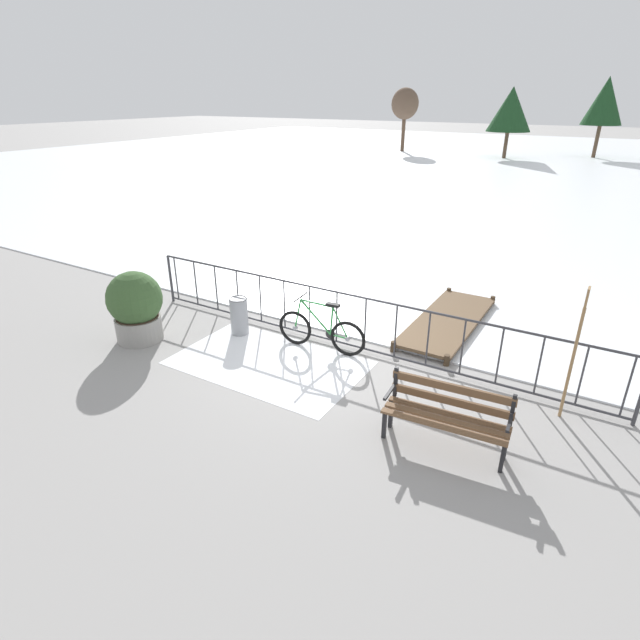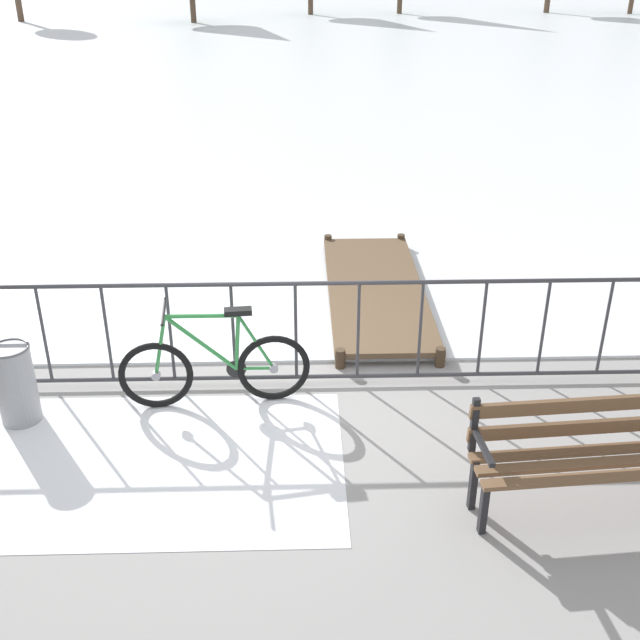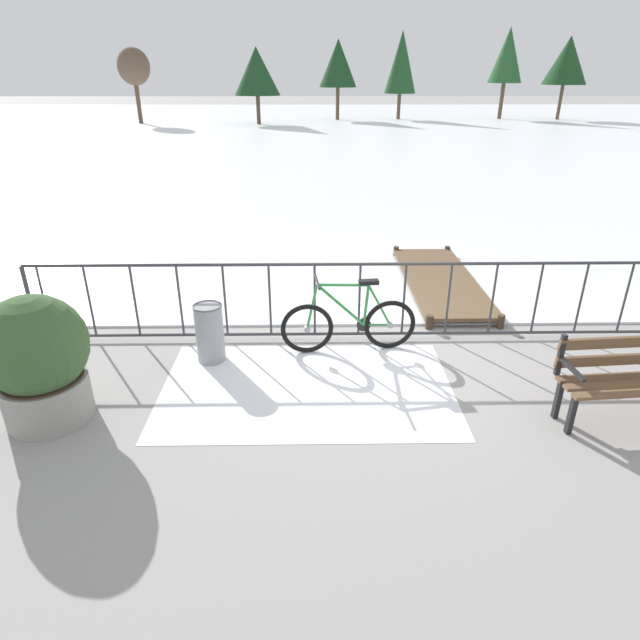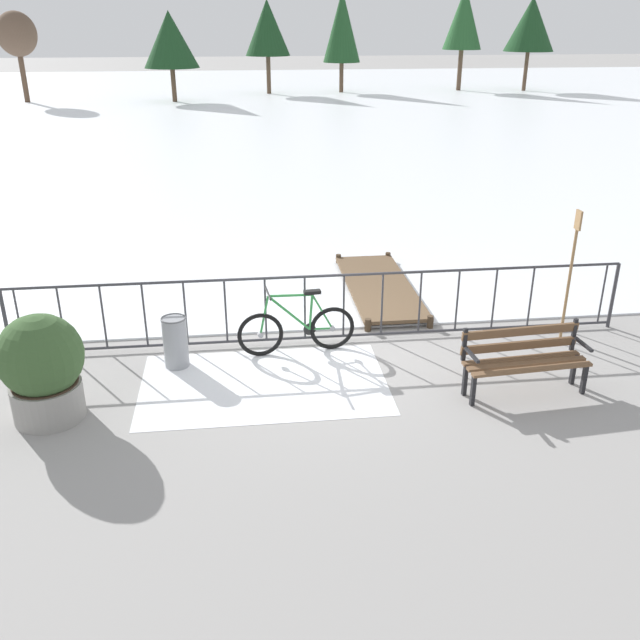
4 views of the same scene
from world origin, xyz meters
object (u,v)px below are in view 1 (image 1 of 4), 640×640
at_px(trash_bin, 239,316).
at_px(planter_with_shrub, 136,306).
at_px(park_bench, 447,411).
at_px(oar_upright, 576,346).
at_px(bicycle_near_railing, 321,331).

bearing_deg(trash_bin, planter_with_shrub, -140.54).
relative_size(park_bench, oar_upright, 0.82).
bearing_deg(bicycle_near_railing, planter_with_shrub, -155.86).
bearing_deg(oar_upright, bicycle_near_railing, -179.87).
xyz_separation_m(trash_bin, oar_upright, (5.72, 0.23, 0.76)).
height_order(planter_with_shrub, trash_bin, planter_with_shrub).
relative_size(park_bench, trash_bin, 2.23).
xyz_separation_m(bicycle_near_railing, park_bench, (2.78, -1.46, 0.14)).
xyz_separation_m(park_bench, oar_upright, (1.24, 1.47, 0.63)).
bearing_deg(planter_with_shrub, trash_bin, 39.46).
xyz_separation_m(park_bench, planter_with_shrub, (-5.93, 0.05, 0.18)).
height_order(bicycle_near_railing, planter_with_shrub, planter_with_shrub).
bearing_deg(park_bench, planter_with_shrub, 179.47).
height_order(park_bench, oar_upright, oar_upright).
xyz_separation_m(planter_with_shrub, oar_upright, (7.17, 1.42, 0.45)).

